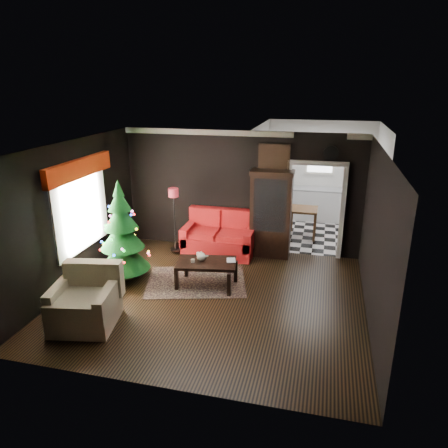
% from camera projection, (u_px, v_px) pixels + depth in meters
% --- Properties ---
extents(floor, '(5.50, 5.50, 0.00)m').
position_uv_depth(floor, '(212.00, 297.00, 7.81)').
color(floor, black).
rests_on(floor, ground).
extents(ceiling, '(5.50, 5.50, 0.00)m').
position_uv_depth(ceiling, '(211.00, 147.00, 6.90)').
color(ceiling, white).
rests_on(ceiling, ground).
extents(wall_back, '(5.50, 0.00, 5.50)m').
position_uv_depth(wall_back, '(241.00, 192.00, 9.65)').
color(wall_back, black).
rests_on(wall_back, ground).
extents(wall_front, '(5.50, 0.00, 5.50)m').
position_uv_depth(wall_front, '(157.00, 293.00, 5.06)').
color(wall_front, black).
rests_on(wall_front, ground).
extents(wall_left, '(0.00, 5.50, 5.50)m').
position_uv_depth(wall_left, '(73.00, 215.00, 7.98)').
color(wall_left, black).
rests_on(wall_left, ground).
extents(wall_right, '(0.00, 5.50, 5.50)m').
position_uv_depth(wall_right, '(376.00, 240.00, 6.73)').
color(wall_right, black).
rests_on(wall_right, ground).
extents(doorway, '(1.10, 0.10, 2.10)m').
position_uv_depth(doorway, '(315.00, 212.00, 9.38)').
color(doorway, white).
rests_on(doorway, ground).
extents(left_window, '(0.05, 1.60, 1.40)m').
position_uv_depth(left_window, '(80.00, 210.00, 8.14)').
color(left_window, white).
rests_on(left_window, wall_left).
extents(valance, '(0.12, 2.10, 0.35)m').
position_uv_depth(valance, '(79.00, 169.00, 7.85)').
color(valance, '#9B2107').
rests_on(valance, wall_left).
extents(kitchen_floor, '(3.00, 3.00, 0.00)m').
position_uv_depth(kitchen_floor, '(314.00, 233.00, 11.10)').
color(kitchen_floor, silver).
rests_on(kitchen_floor, ground).
extents(kitchen_window, '(0.70, 0.06, 0.70)m').
position_uv_depth(kitchen_window, '(320.00, 160.00, 11.88)').
color(kitchen_window, white).
rests_on(kitchen_window, ground).
extents(rug, '(2.24, 1.87, 0.01)m').
position_uv_depth(rug, '(196.00, 282.00, 8.41)').
color(rug, '#40303D').
rests_on(rug, ground).
extents(loveseat, '(1.70, 0.90, 1.00)m').
position_uv_depth(loveseat, '(219.00, 234.00, 9.62)').
color(loveseat, maroon).
rests_on(loveseat, ground).
extents(curio_cabinet, '(0.90, 0.45, 1.90)m').
position_uv_depth(curio_cabinet, '(271.00, 216.00, 9.41)').
color(curio_cabinet, black).
rests_on(curio_cabinet, ground).
extents(floor_lamp, '(0.27, 0.27, 1.48)m').
position_uv_depth(floor_lamp, '(174.00, 220.00, 9.53)').
color(floor_lamp, black).
rests_on(floor_lamp, ground).
extents(christmas_tree, '(1.17, 1.17, 1.95)m').
position_uv_depth(christmas_tree, '(122.00, 232.00, 8.12)').
color(christmas_tree, '#133514').
rests_on(christmas_tree, ground).
extents(armchair, '(1.19, 1.19, 1.04)m').
position_uv_depth(armchair, '(84.00, 300.00, 6.80)').
color(armchair, '#C0AE96').
rests_on(armchair, ground).
extents(coffee_table, '(1.23, 0.86, 0.51)m').
position_uv_depth(coffee_table, '(207.00, 274.00, 8.16)').
color(coffee_table, black).
rests_on(coffee_table, rug).
extents(teapot, '(0.23, 0.23, 0.18)m').
position_uv_depth(teapot, '(201.00, 256.00, 8.09)').
color(teapot, white).
rests_on(teapot, coffee_table).
extents(cup_a, '(0.08, 0.08, 0.06)m').
position_uv_depth(cup_a, '(198.00, 254.00, 8.38)').
color(cup_a, white).
rests_on(cup_a, coffee_table).
extents(cup_b, '(0.10, 0.10, 0.06)m').
position_uv_depth(cup_b, '(193.00, 261.00, 8.05)').
color(cup_b, beige).
rests_on(cup_b, coffee_table).
extents(book, '(0.17, 0.06, 0.23)m').
position_uv_depth(book, '(227.00, 255.00, 8.08)').
color(book, '#9E7D6C').
rests_on(book, coffee_table).
extents(wall_clock, '(0.32, 0.32, 0.06)m').
position_uv_depth(wall_clock, '(331.00, 153.00, 8.84)').
color(wall_clock, white).
rests_on(wall_clock, wall_back).
extents(painting, '(0.62, 0.05, 0.52)m').
position_uv_depth(painting, '(274.00, 157.00, 9.16)').
color(painting, '#B4803F').
rests_on(painting, wall_back).
extents(kitchen_counter, '(1.80, 0.60, 0.90)m').
position_uv_depth(kitchen_counter, '(317.00, 205.00, 12.05)').
color(kitchen_counter, white).
rests_on(kitchen_counter, ground).
extents(kitchen_table, '(0.70, 0.70, 0.75)m').
position_uv_depth(kitchen_table, '(303.00, 222.00, 10.77)').
color(kitchen_table, brown).
rests_on(kitchen_table, ground).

